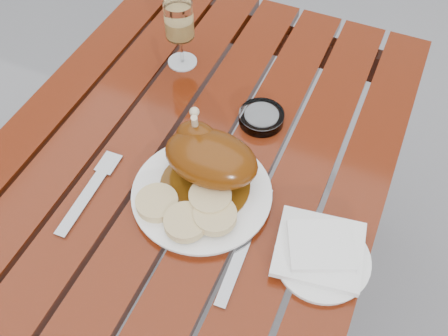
{
  "coord_description": "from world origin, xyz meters",
  "views": [
    {
      "loc": [
        0.33,
        -0.54,
        1.55
      ],
      "look_at": [
        0.09,
        0.0,
        0.78
      ],
      "focal_mm": 40.0,
      "sensor_mm": 36.0,
      "label": 1
    }
  ],
  "objects_px": {
    "dinner_plate": "(202,194)",
    "wine_glass": "(180,34)",
    "ashtray": "(261,117)",
    "side_plate": "(322,259)",
    "table": "(192,251)"
  },
  "relations": [
    {
      "from": "ashtray",
      "to": "dinner_plate",
      "type": "bearing_deg",
      "value": -98.18
    },
    {
      "from": "ashtray",
      "to": "side_plate",
      "type": "bearing_deg",
      "value": -51.13
    },
    {
      "from": "wine_glass",
      "to": "ashtray",
      "type": "bearing_deg",
      "value": -23.26
    },
    {
      "from": "table",
      "to": "dinner_plate",
      "type": "height_order",
      "value": "dinner_plate"
    },
    {
      "from": "dinner_plate",
      "to": "ashtray",
      "type": "bearing_deg",
      "value": 81.82
    },
    {
      "from": "wine_glass",
      "to": "ashtray",
      "type": "xyz_separation_m",
      "value": [
        0.24,
        -0.1,
        -0.07
      ]
    },
    {
      "from": "table",
      "to": "side_plate",
      "type": "distance_m",
      "value": 0.51
    },
    {
      "from": "wine_glass",
      "to": "dinner_plate",
      "type": "bearing_deg",
      "value": -57.94
    },
    {
      "from": "dinner_plate",
      "to": "side_plate",
      "type": "distance_m",
      "value": 0.25
    },
    {
      "from": "dinner_plate",
      "to": "side_plate",
      "type": "relative_size",
      "value": 1.59
    },
    {
      "from": "side_plate",
      "to": "ashtray",
      "type": "distance_m",
      "value": 0.35
    },
    {
      "from": "dinner_plate",
      "to": "table",
      "type": "bearing_deg",
      "value": 141.13
    },
    {
      "from": "dinner_plate",
      "to": "wine_glass",
      "type": "height_order",
      "value": "wine_glass"
    },
    {
      "from": "dinner_plate",
      "to": "wine_glass",
      "type": "xyz_separation_m",
      "value": [
        -0.21,
        0.34,
        0.07
      ]
    },
    {
      "from": "wine_glass",
      "to": "ashtray",
      "type": "height_order",
      "value": "wine_glass"
    }
  ]
}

